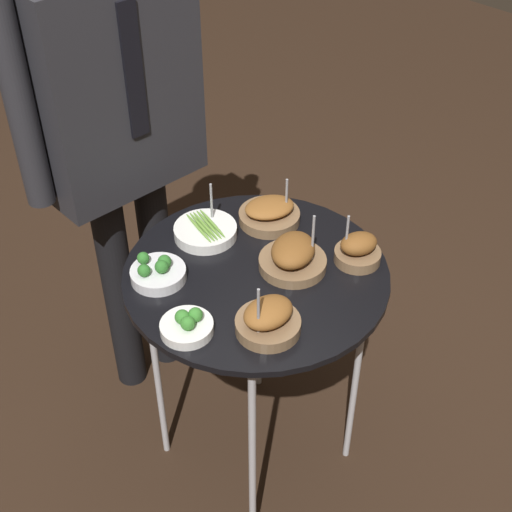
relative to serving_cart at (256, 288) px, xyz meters
The scene contains 10 objects.
ground_plane 0.72m from the serving_cart, ahead, with size 8.00×8.00×0.00m, color black.
serving_cart is the anchor object (origin of this frame).
bowl_broccoli_back_left 0.26m from the serving_cart, 143.72° to the left, with size 0.14×0.14×0.07m.
bowl_roast_front_center 0.13m from the serving_cart, 34.02° to the right, with size 0.18×0.18×0.16m.
bowl_roast_far_rim 0.23m from the serving_cart, 125.68° to the right, with size 0.15×0.15×0.16m.
bowl_broccoli_near_rim 0.28m from the serving_cart, 169.48° to the right, with size 0.13×0.13×0.06m.
bowl_asparagus_front_left 0.21m from the serving_cart, 89.69° to the left, with size 0.17×0.17×0.14m.
bowl_roast_mid_right 0.28m from the serving_cart, 33.96° to the right, with size 0.12×0.12×0.15m.
bowl_roast_center 0.23m from the serving_cart, 36.97° to the left, with size 0.17×0.17×0.13m.
waiter_figure 0.63m from the serving_cart, 92.46° to the left, with size 0.60×0.23×1.63m.
Camera 1 is at (-0.95, -1.01, 1.97)m, focal length 50.00 mm.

